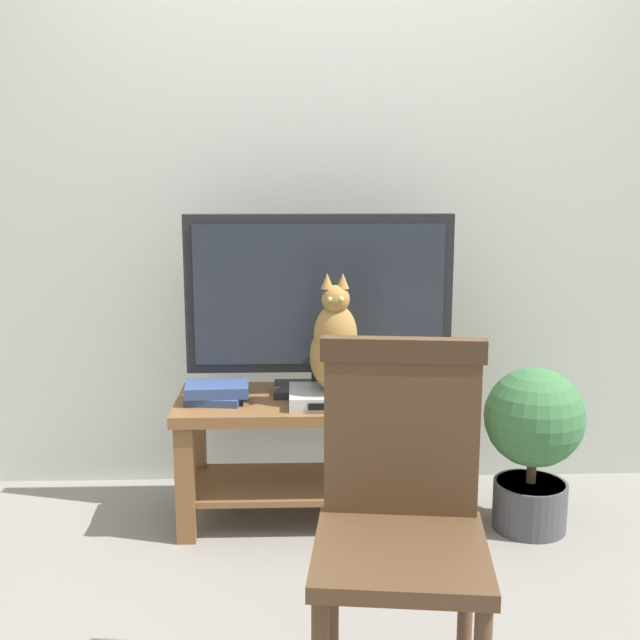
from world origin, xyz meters
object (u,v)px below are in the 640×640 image
tv_stand (320,435)px  wooden_chair (401,507)px  book_stack (216,392)px  potted_plant (533,437)px  tv (319,300)px  media_box (334,397)px  cat (335,346)px

tv_stand → wooden_chair: bearing=-82.0°
wooden_chair → book_stack: bearing=116.7°
wooden_chair → potted_plant: bearing=57.8°
tv → wooden_chair: tv is taller
tv → media_box: bearing=-69.3°
media_box → potted_plant: size_ratio=0.54×
media_box → cat: size_ratio=0.76×
tv → book_stack: tv is taller
tv_stand → tv: bearing=90.0°
cat → book_stack: 0.49m
tv_stand → tv: (0.00, 0.07, 0.53)m
media_box → wooden_chair: 1.08m
wooden_chair → tv_stand: bearing=98.0°
tv_stand → cat: bearing=-57.4°
tv_stand → cat: cat is taller
cat → potted_plant: cat is taller
tv → potted_plant: size_ratio=1.62×
media_box → book_stack: 0.45m
cat → tv_stand: bearing=122.6°
tv → potted_plant: 0.97m
media_box → potted_plant: 0.77m
media_box → book_stack: size_ratio=1.40×
potted_plant → tv: bearing=166.8°
tv_stand → cat: 0.39m
potted_plant → wooden_chair: bearing=-122.2°
tv → book_stack: 0.53m
wooden_chair → potted_plant: wooden_chair is taller
media_box → book_stack: (-0.45, 0.03, 0.01)m
media_box → wooden_chair: wooden_chair is taller
cat → book_stack: (-0.45, 0.04, -0.19)m
media_box → potted_plant: potted_plant is taller
cat → tv: bearing=109.6°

